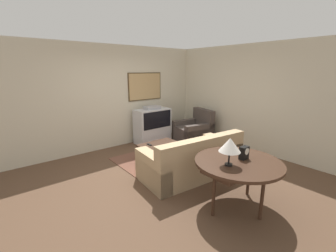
{
  "coord_description": "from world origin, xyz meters",
  "views": [
    {
      "loc": [
        -2.63,
        -3.42,
        2.08
      ],
      "look_at": [
        0.67,
        0.65,
        0.75
      ],
      "focal_mm": 24.0,
      "sensor_mm": 36.0,
      "label": 1
    }
  ],
  "objects_px": {
    "couch": "(192,161)",
    "coffee_table": "(159,146)",
    "tv": "(153,125)",
    "armchair": "(194,131)",
    "table_lamp": "(230,145)",
    "mantel_clock": "(244,153)",
    "console_table": "(238,165)"
  },
  "relations": [
    {
      "from": "couch",
      "to": "coffee_table",
      "type": "xyz_separation_m",
      "value": [
        -0.02,
        1.07,
        0.03
      ]
    },
    {
      "from": "tv",
      "to": "armchair",
      "type": "bearing_deg",
      "value": -35.48
    },
    {
      "from": "coffee_table",
      "to": "armchair",
      "type": "bearing_deg",
      "value": 15.96
    },
    {
      "from": "couch",
      "to": "table_lamp",
      "type": "relative_size",
      "value": 5.11
    },
    {
      "from": "couch",
      "to": "mantel_clock",
      "type": "bearing_deg",
      "value": 91.16
    },
    {
      "from": "console_table",
      "to": "mantel_clock",
      "type": "bearing_deg",
      "value": -1.0
    },
    {
      "from": "console_table",
      "to": "table_lamp",
      "type": "xyz_separation_m",
      "value": [
        -0.25,
        -0.0,
        0.36
      ]
    },
    {
      "from": "tv",
      "to": "couch",
      "type": "relative_size",
      "value": 0.52
    },
    {
      "from": "couch",
      "to": "console_table",
      "type": "relative_size",
      "value": 1.59
    },
    {
      "from": "console_table",
      "to": "table_lamp",
      "type": "bearing_deg",
      "value": -179.74
    },
    {
      "from": "couch",
      "to": "console_table",
      "type": "bearing_deg",
      "value": 85.08
    },
    {
      "from": "coffee_table",
      "to": "table_lamp",
      "type": "distance_m",
      "value": 2.39
    },
    {
      "from": "couch",
      "to": "table_lamp",
      "type": "bearing_deg",
      "value": 74.0
    },
    {
      "from": "couch",
      "to": "tv",
      "type": "bearing_deg",
      "value": -100.14
    },
    {
      "from": "couch",
      "to": "coffee_table",
      "type": "relative_size",
      "value": 2.22
    },
    {
      "from": "coffee_table",
      "to": "mantel_clock",
      "type": "bearing_deg",
      "value": -91.85
    },
    {
      "from": "armchair",
      "to": "table_lamp",
      "type": "bearing_deg",
      "value": -26.09
    },
    {
      "from": "table_lamp",
      "to": "mantel_clock",
      "type": "height_order",
      "value": "table_lamp"
    },
    {
      "from": "couch",
      "to": "armchair",
      "type": "height_order",
      "value": "armchair"
    },
    {
      "from": "armchair",
      "to": "mantel_clock",
      "type": "xyz_separation_m",
      "value": [
        -1.7,
        -2.71,
        0.55
      ]
    },
    {
      "from": "armchair",
      "to": "console_table",
      "type": "height_order",
      "value": "armchair"
    },
    {
      "from": "couch",
      "to": "mantel_clock",
      "type": "distance_m",
      "value": 1.3
    },
    {
      "from": "armchair",
      "to": "coffee_table",
      "type": "distance_m",
      "value": 1.7
    },
    {
      "from": "tv",
      "to": "mantel_clock",
      "type": "bearing_deg",
      "value": -101.82
    },
    {
      "from": "couch",
      "to": "mantel_clock",
      "type": "height_order",
      "value": "mantel_clock"
    },
    {
      "from": "mantel_clock",
      "to": "tv",
      "type": "bearing_deg",
      "value": 78.18
    },
    {
      "from": "tv",
      "to": "console_table",
      "type": "xyz_separation_m",
      "value": [
        -0.84,
        -3.41,
        0.19
      ]
    },
    {
      "from": "couch",
      "to": "coffee_table",
      "type": "bearing_deg",
      "value": -83.67
    },
    {
      "from": "couch",
      "to": "table_lamp",
      "type": "height_order",
      "value": "table_lamp"
    },
    {
      "from": "tv",
      "to": "armchair",
      "type": "xyz_separation_m",
      "value": [
        0.99,
        -0.71,
        -0.2
      ]
    },
    {
      "from": "coffee_table",
      "to": "console_table",
      "type": "bearing_deg",
      "value": -95.08
    },
    {
      "from": "coffee_table",
      "to": "couch",
      "type": "bearing_deg",
      "value": -89.14
    }
  ]
}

